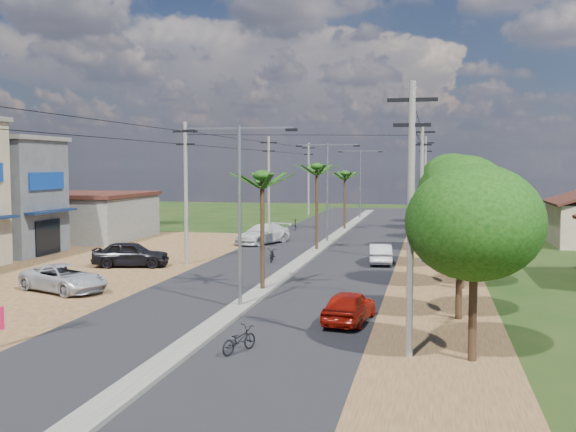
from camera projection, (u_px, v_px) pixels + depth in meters
name	position (u px, v px, depth m)	size (l,w,h in m)	color
ground	(240.00, 309.00, 29.53)	(160.00, 160.00, 0.00)	black
road	(304.00, 261.00, 44.16)	(12.00, 110.00, 0.04)	black
median	(312.00, 254.00, 47.07)	(1.00, 90.00, 0.18)	#605E56
dirt_lot_west	(37.00, 270.00, 40.46)	(18.00, 46.00, 0.04)	#522F1C
dirt_shoulder_east	(436.00, 265.00, 42.38)	(5.00, 90.00, 0.03)	#522F1C
low_shed	(81.00, 216.00, 57.17)	(10.40, 10.40, 3.95)	#605E56
tree_east_a	(475.00, 223.00, 21.36)	(4.40, 4.40, 6.37)	black
tree_east_b	(460.00, 219.00, 27.28)	(4.00, 4.00, 5.83)	black
tree_east_c	(463.00, 194.00, 33.96)	(4.60, 4.60, 6.83)	black
tree_east_d	(453.00, 197.00, 40.89)	(4.20, 4.20, 6.13)	black
tree_east_e	(452.00, 182.00, 48.59)	(4.80, 4.80, 7.14)	black
tree_east_f	(445.00, 194.00, 56.56)	(3.80, 3.80, 5.52)	black
tree_east_g	(450.00, 176.00, 64.13)	(5.00, 5.00, 7.38)	black
tree_east_h	(445.00, 180.00, 72.04)	(4.40, 4.40, 6.52)	black
palm_median_near	(262.00, 181.00, 33.01)	(2.00, 2.00, 6.15)	black
palm_median_mid	(317.00, 171.00, 48.58)	(2.00, 2.00, 6.55)	black
palm_median_far	(345.00, 176.00, 64.23)	(2.00, 2.00, 5.85)	black
streetlight_near	(240.00, 200.00, 29.17)	(5.10, 0.18, 8.00)	gray
streetlight_mid	(327.00, 184.00, 53.54)	(5.10, 0.18, 8.00)	gray
streetlight_far	(360.00, 178.00, 77.92)	(5.10, 0.18, 8.00)	gray
utility_pole_w_b	(186.00, 190.00, 42.33)	(1.60, 0.24, 9.00)	#605E56
utility_pole_w_c	(269.00, 181.00, 63.78)	(1.60, 0.24, 9.00)	#605E56
utility_pole_w_d	(308.00, 177.00, 84.25)	(1.60, 0.24, 9.00)	#605E56
utility_pole_e_a	(411.00, 213.00, 21.75)	(1.60, 0.24, 9.00)	#605E56
utility_pole_e_b	(421.00, 189.00, 43.20)	(1.60, 0.24, 9.00)	#605E56
utility_pole_e_c	(425.00, 181.00, 64.65)	(1.60, 0.24, 9.00)	#605E56
car_red_near	(349.00, 307.00, 26.81)	(1.55, 3.85, 1.31)	maroon
car_silver_mid	(380.00, 254.00, 42.77)	(1.37, 3.92, 1.29)	#ADB0B6
car_white_far	(263.00, 234.00, 53.61)	(2.16, 5.32, 1.54)	#BCBBB7
car_parked_silver	(64.00, 279.00, 33.36)	(2.23, 4.83, 1.34)	#ADB0B6
car_parked_dark	(131.00, 255.00, 41.51)	(1.87, 4.66, 1.59)	black
moto_rider_east	(239.00, 341.00, 22.54)	(0.58, 1.66, 0.87)	black
moto_rider_west_a	(272.00, 255.00, 43.59)	(0.61, 1.75, 0.92)	black
moto_rider_west_b	(295.00, 225.00, 64.68)	(0.52, 1.84, 1.11)	black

